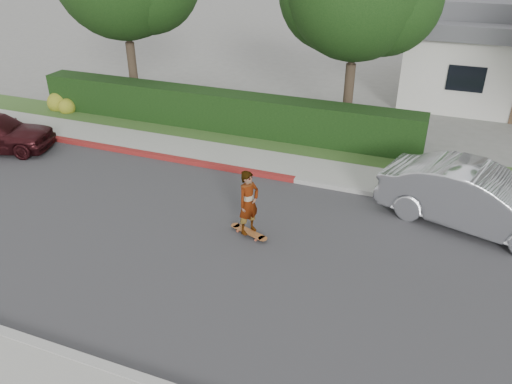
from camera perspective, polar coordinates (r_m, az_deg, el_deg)
ground at (r=12.35m, az=-5.75°, el=-6.25°), size 120.00×120.00×0.00m
road at (r=12.34m, az=-5.75°, el=-6.24°), size 60.00×8.00×0.01m
curb_near at (r=9.73m, az=-17.10°, el=-18.59°), size 60.00×0.20×0.15m
curb_far at (r=15.55m, az=0.93°, el=2.00°), size 60.00×0.20×0.15m
curb_red_section at (r=17.74m, az=-14.44°, el=4.55°), size 12.00×0.21×0.15m
sidewalk_far at (r=16.32m, az=2.03°, el=3.27°), size 60.00×1.60×0.12m
planting_strip at (r=17.71m, az=3.76°, el=5.29°), size 60.00×1.60×0.10m
hedge at (r=19.01m, az=-4.35°, el=9.18°), size 15.00×1.00×1.50m
flowering_shrub at (r=22.59m, az=-21.38°, el=9.35°), size 1.40×1.00×0.90m
skateboard at (r=12.66m, az=-0.82°, el=-4.59°), size 1.16×0.60×0.11m
skateboarder at (r=12.21m, az=-0.85°, el=-1.22°), size 0.62×0.73×1.68m
car_silver at (r=13.89m, az=23.94°, el=-0.70°), size 5.15×2.93×1.60m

